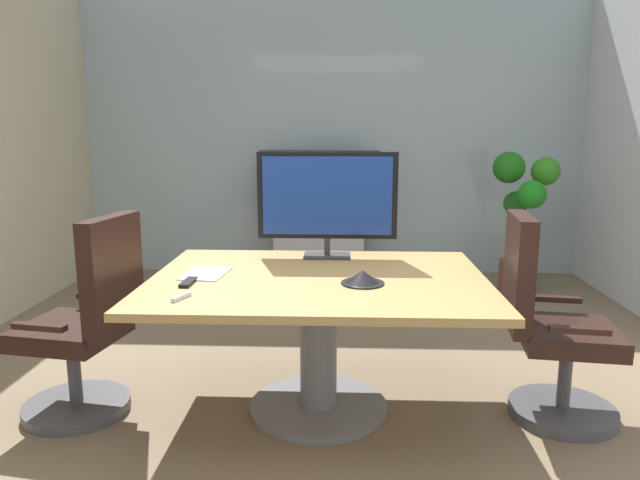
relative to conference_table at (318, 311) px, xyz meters
name	(u,v)px	position (x,y,z in m)	size (l,w,h in m)	color
ground_plane	(317,427)	(0.00, -0.21, -0.57)	(7.77, 7.77, 0.00)	#7A664C
wall_back_glass_partition	(332,133)	(0.00, 3.18, 0.91)	(5.24, 0.10, 2.96)	#9EB2B7
conference_table	(318,311)	(0.00, 0.00, 0.00)	(1.77, 1.31, 0.75)	#B2894C
office_chair_left	(87,334)	(-1.22, -0.11, -0.11)	(0.63, 0.61, 1.09)	#4C4C51
office_chair_right	(549,335)	(1.22, -0.02, -0.11)	(0.62, 0.60, 1.09)	#4C4C51
tv_monitor	(327,198)	(0.03, 0.49, 0.55)	(0.84, 0.18, 0.64)	#333338
wall_display_unit	(319,236)	(-0.12, 2.82, -0.12)	(1.20, 0.36, 1.31)	#B7BABC
potted_plant	(522,213)	(1.78, 2.41, 0.19)	(0.60, 0.56, 1.32)	brown
conference_phone	(363,278)	(0.23, -0.13, 0.22)	(0.22, 0.22, 0.07)	black
remote_control	(188,282)	(-0.65, -0.17, 0.20)	(0.05, 0.17, 0.02)	black
whiteboard_marker	(181,297)	(-0.61, -0.43, 0.20)	(0.13, 0.02, 0.02)	silver
paper_notepad	(206,273)	(-0.61, 0.03, 0.19)	(0.21, 0.30, 0.01)	white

